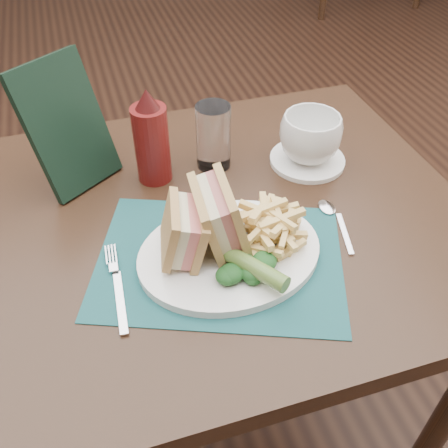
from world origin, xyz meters
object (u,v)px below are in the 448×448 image
(sandwich_half_a, at_px, (170,232))
(coffee_cup, at_px, (310,138))
(drinking_glass, at_px, (213,137))
(table_main, at_px, (219,336))
(check_presenter, at_px, (67,126))
(saucer, at_px, (307,160))
(ketchup_bottle, at_px, (151,136))
(placemat, at_px, (220,260))
(plate, at_px, (229,253))
(sandwich_half_b, at_px, (207,217))

(sandwich_half_a, height_order, coffee_cup, sandwich_half_a)
(coffee_cup, xyz_separation_m, drinking_glass, (-0.18, 0.05, 0.01))
(table_main, height_order, coffee_cup, coffee_cup)
(sandwich_half_a, relative_size, check_presenter, 0.41)
(saucer, xyz_separation_m, check_presenter, (-0.44, 0.08, 0.11))
(ketchup_bottle, distance_m, check_presenter, 0.15)
(placemat, distance_m, ketchup_bottle, 0.27)
(table_main, distance_m, saucer, 0.45)
(plate, relative_size, check_presenter, 1.25)
(check_presenter, bearing_deg, coffee_cup, -44.86)
(coffee_cup, height_order, drinking_glass, drinking_glass)
(plate, bearing_deg, placemat, -178.50)
(placemat, relative_size, sandwich_half_a, 4.01)
(placemat, relative_size, ketchup_bottle, 2.11)
(placemat, height_order, sandwich_half_a, sandwich_half_a)
(sandwich_half_b, relative_size, coffee_cup, 0.98)
(sandwich_half_b, distance_m, ketchup_bottle, 0.23)
(sandwich_half_a, bearing_deg, sandwich_half_b, 16.80)
(saucer, bearing_deg, ketchup_bottle, 172.37)
(placemat, bearing_deg, sandwich_half_a, 165.76)
(saucer, height_order, coffee_cup, coffee_cup)
(sandwich_half_b, height_order, saucer, sandwich_half_b)
(table_main, relative_size, plate, 3.00)
(sandwich_half_a, distance_m, saucer, 0.38)
(table_main, relative_size, placemat, 2.29)
(check_presenter, bearing_deg, saucer, -44.86)
(sandwich_half_b, bearing_deg, plate, -33.30)
(drinking_glass, bearing_deg, ketchup_bottle, -176.65)
(sandwich_half_a, bearing_deg, table_main, 52.84)
(placemat, relative_size, drinking_glass, 3.02)
(table_main, xyz_separation_m, sandwich_half_a, (-0.10, -0.09, 0.44))
(placemat, xyz_separation_m, saucer, (0.25, 0.21, 0.00))
(placemat, bearing_deg, saucer, 40.16)
(placemat, distance_m, sandwich_half_b, 0.08)
(sandwich_half_a, distance_m, sandwich_half_b, 0.06)
(sandwich_half_a, bearing_deg, ketchup_bottle, 96.16)
(ketchup_bottle, bearing_deg, check_presenter, 164.18)
(sandwich_half_a, relative_size, saucer, 0.65)
(table_main, relative_size, check_presenter, 3.75)
(drinking_glass, bearing_deg, placemat, -104.29)
(table_main, distance_m, sandwich_half_a, 0.46)
(placemat, bearing_deg, check_presenter, 124.22)
(table_main, height_order, plate, plate)
(drinking_glass, relative_size, check_presenter, 0.54)
(sandwich_half_b, bearing_deg, drinking_glass, 75.22)
(sandwich_half_a, height_order, saucer, sandwich_half_a)
(drinking_glass, relative_size, ketchup_bottle, 0.70)
(sandwich_half_a, relative_size, sandwich_half_b, 0.84)
(placemat, distance_m, drinking_glass, 0.27)
(table_main, xyz_separation_m, drinking_glass, (0.04, 0.14, 0.44))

